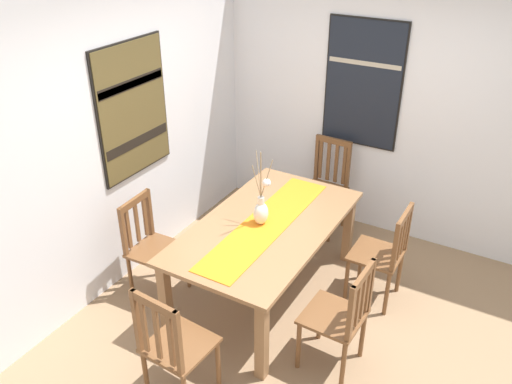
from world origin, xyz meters
TOP-DOWN VIEW (x-y plane):
  - ground_plane at (0.00, 0.00)m, footprint 6.40×6.40m
  - wall_back at (0.00, 1.86)m, footprint 6.40×0.12m
  - wall_side at (1.86, 0.00)m, footprint 0.12×6.40m
  - dining_table at (0.23, 0.52)m, footprint 1.85×1.03m
  - table_runner at (0.23, 0.52)m, footprint 1.70×0.36m
  - centerpiece_vase at (0.22, 0.56)m, footprint 0.20×0.17m
  - chair_0 at (-0.23, -0.35)m, footprint 0.44×0.44m
  - chair_1 at (0.67, -0.38)m, footprint 0.42×0.42m
  - chair_2 at (1.53, 0.53)m, footprint 0.44×0.44m
  - chair_3 at (-0.23, 1.40)m, footprint 0.44×0.44m
  - chair_4 at (-1.08, 0.51)m, footprint 0.45×0.45m
  - painting_on_back_wall at (0.14, 1.79)m, footprint 0.84×0.05m
  - painting_on_side_wall at (1.79, 0.32)m, footprint 0.05×0.77m

SIDE VIEW (x-z plane):
  - ground_plane at x=0.00m, z-range -0.03..0.00m
  - chair_3 at x=-0.23m, z-range 0.02..0.94m
  - chair_1 at x=0.67m, z-range 0.02..0.95m
  - chair_0 at x=-0.23m, z-range 0.02..0.95m
  - chair_4 at x=-1.08m, z-range 0.01..0.99m
  - chair_2 at x=1.53m, z-range 0.01..1.00m
  - dining_table at x=0.23m, z-range 0.27..1.01m
  - table_runner at x=0.23m, z-range 0.74..0.74m
  - centerpiece_vase at x=0.22m, z-range 0.52..1.23m
  - wall_back at x=0.00m, z-range 0.00..2.70m
  - wall_side at x=1.86m, z-range 0.00..2.70m
  - painting_on_back_wall at x=0.14m, z-range 0.96..2.13m
  - painting_on_side_wall at x=1.79m, z-range 0.92..2.18m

